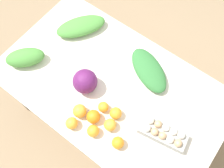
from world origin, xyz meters
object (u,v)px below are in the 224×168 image
object	(u,v)px
orange_4	(103,107)
orange_5	(116,113)
greens_bunch_chard	(81,26)
orange_1	(93,131)
orange_7	(80,111)
cabbage_purple	(85,81)
orange_3	(118,143)
egg_carton	(163,133)
orange_2	(110,125)
orange_6	(72,123)
greens_bunch_kale	(25,58)
greens_bunch_beet_tops	(149,70)
orange_0	(93,117)

from	to	relation	value
orange_4	orange_5	xyz separation A→B (m)	(-0.08, -0.01, 0.00)
greens_bunch_chard	orange_1	distance (m)	0.73
orange_1	orange_7	distance (m)	0.14
cabbage_purple	greens_bunch_chard	xyz separation A→B (m)	(0.30, -0.32, -0.03)
orange_3	orange_5	xyz separation A→B (m)	(0.11, -0.13, 0.00)
egg_carton	orange_7	distance (m)	0.50
egg_carton	orange_7	xyz separation A→B (m)	(0.46, 0.18, -0.00)
cabbage_purple	greens_bunch_chard	bearing A→B (deg)	-46.23
egg_carton	orange_2	size ratio (longest dim) A/B	3.93
orange_7	orange_4	bearing A→B (deg)	-131.62
cabbage_purple	orange_6	bearing A→B (deg)	111.21
orange_3	orange_4	bearing A→B (deg)	-31.20
greens_bunch_kale	orange_4	world-z (taller)	greens_bunch_kale
orange_3	orange_6	xyz separation A→B (m)	(0.28, 0.07, 0.00)
egg_carton	orange_1	bearing A→B (deg)	-154.74
orange_1	orange_5	world-z (taller)	orange_5
greens_bunch_beet_tops	orange_6	distance (m)	0.58
greens_bunch_beet_tops	orange_7	world-z (taller)	orange_7
orange_4	orange_5	distance (m)	0.08
greens_bunch_chard	orange_7	size ratio (longest dim) A/B	4.18
orange_3	orange_6	distance (m)	0.29
greens_bunch_beet_tops	orange_0	bearing A→B (deg)	79.06
orange_4	orange_2	bearing A→B (deg)	147.43
egg_carton	greens_bunch_beet_tops	bearing A→B (deg)	124.92
orange_1	orange_2	distance (m)	0.10
orange_4	orange_6	distance (m)	0.21
orange_0	orange_7	distance (m)	0.09
greens_bunch_chard	orange_3	size ratio (longest dim) A/B	4.84
orange_0	orange_7	size ratio (longest dim) A/B	1.00
cabbage_purple	orange_4	bearing A→B (deg)	163.92
egg_carton	orange_2	world-z (taller)	egg_carton
greens_bunch_chard	orange_3	distance (m)	0.83
egg_carton	greens_bunch_chard	bearing A→B (deg)	151.23
orange_3	orange_4	xyz separation A→B (m)	(0.20, -0.12, -0.00)
orange_5	orange_7	size ratio (longest dim) A/B	0.89
orange_5	greens_bunch_kale	bearing A→B (deg)	4.58
greens_bunch_beet_tops	orange_4	distance (m)	0.37
greens_bunch_kale	orange_1	distance (m)	0.65
cabbage_purple	orange_2	world-z (taller)	cabbage_purple
greens_bunch_kale	orange_5	distance (m)	0.69
cabbage_purple	greens_bunch_chard	world-z (taller)	cabbage_purple
orange_2	orange_7	distance (m)	0.20
orange_3	orange_2	bearing A→B (deg)	-29.75
orange_2	orange_4	distance (m)	0.12
cabbage_purple	orange_2	xyz separation A→B (m)	(-0.28, 0.11, -0.04)
orange_5	orange_3	bearing A→B (deg)	130.73
egg_carton	orange_1	size ratio (longest dim) A/B	4.01
orange_3	orange_5	world-z (taller)	orange_5
greens_bunch_beet_tops	orange_0	world-z (taller)	orange_0
cabbage_purple	orange_2	bearing A→B (deg)	157.53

